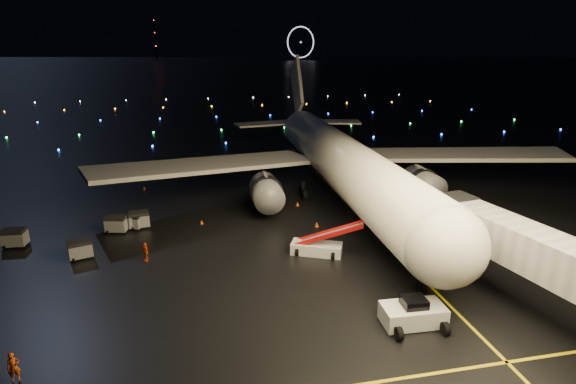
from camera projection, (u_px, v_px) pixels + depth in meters
name	position (u px, v px, depth m)	size (l,w,h in m)	color
ground	(202.00, 76.00, 315.00)	(2000.00, 2000.00, 0.00)	black
lane_centre	(364.00, 220.00, 51.58)	(0.25, 80.00, 0.02)	gold
airliner	(334.00, 128.00, 58.85)	(62.39, 59.27, 17.68)	silver
pushback_tug	(413.00, 311.00, 31.90)	(4.43, 2.32, 2.11)	silver
belt_loader	(317.00, 237.00, 42.75)	(7.08, 1.93, 3.43)	silver
crew_a	(14.00, 367.00, 26.49)	(0.69, 0.45, 1.88)	#FF5813
crew_c	(146.00, 252.00, 41.54)	(1.07, 0.44, 1.82)	#FF5813
safety_cone_0	(317.00, 224.00, 49.71)	(0.46, 0.46, 0.52)	#E8590E
safety_cone_1	(297.00, 204.00, 56.33)	(0.46, 0.46, 0.52)	#E8590E
safety_cone_2	(202.00, 222.00, 50.55)	(0.40, 0.40, 0.46)	#E8590E
safety_cone_3	(144.00, 188.00, 62.66)	(0.45, 0.45, 0.51)	#E8590E
ferris_wheel	(301.00, 44.00, 731.41)	(50.00, 4.00, 52.00)	black
radio_mast	(155.00, 39.00, 703.91)	(1.80, 1.80, 64.00)	black
taxiway_lights	(216.00, 114.00, 134.06)	(164.00, 92.00, 0.36)	black
baggage_cart_0	(117.00, 224.00, 48.07)	(2.16, 1.51, 1.84)	gray
baggage_cart_1	(133.00, 222.00, 49.04)	(1.88, 1.32, 1.60)	gray
baggage_cart_2	(139.00, 220.00, 49.26)	(2.14, 1.50, 1.82)	gray
baggage_cart_3	(80.00, 249.00, 42.09)	(2.06, 1.44, 1.75)	gray
baggage_cart_4	(15.00, 238.00, 44.57)	(2.13, 1.49, 1.81)	gray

